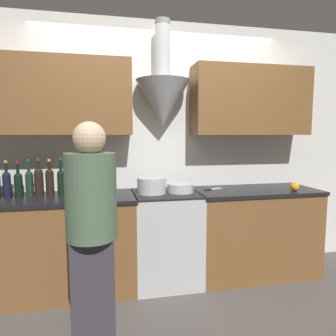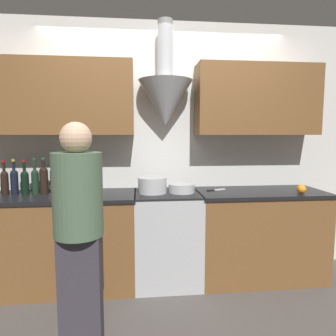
# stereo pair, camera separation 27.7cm
# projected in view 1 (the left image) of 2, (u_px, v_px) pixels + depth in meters

# --- Properties ---
(ground_plane) EXTENTS (12.00, 12.00, 0.00)m
(ground_plane) POSITION_uv_depth(u_px,v_px,m) (173.00, 296.00, 2.70)
(ground_plane) COLOR #4C4744
(wall_back) EXTENTS (8.40, 0.53, 2.60)m
(wall_back) POSITION_uv_depth(u_px,v_px,m) (157.00, 132.00, 3.08)
(wall_back) COLOR white
(wall_back) RESTS_ON ground_plane
(counter_left) EXTENTS (1.50, 0.62, 0.89)m
(counter_left) POSITION_uv_depth(u_px,v_px,m) (53.00, 245.00, 2.73)
(counter_left) COLOR brown
(counter_left) RESTS_ON ground_plane
(counter_right) EXTENTS (1.27, 0.62, 0.89)m
(counter_right) POSITION_uv_depth(u_px,v_px,m) (253.00, 231.00, 3.13)
(counter_right) COLOR brown
(counter_right) RESTS_ON ground_plane
(stove_range) EXTENTS (0.63, 0.60, 0.89)m
(stove_range) POSITION_uv_depth(u_px,v_px,m) (166.00, 237.00, 2.95)
(stove_range) COLOR #B7BABC
(stove_range) RESTS_ON ground_plane
(wine_bottle_3) EXTENTS (0.07, 0.07, 0.33)m
(wine_bottle_3) POSITION_uv_depth(u_px,v_px,m) (7.00, 183.00, 2.64)
(wine_bottle_3) COLOR black
(wine_bottle_3) RESTS_ON counter_left
(wine_bottle_4) EXTENTS (0.07, 0.07, 0.33)m
(wine_bottle_4) POSITION_uv_depth(u_px,v_px,m) (18.00, 183.00, 2.66)
(wine_bottle_4) COLOR black
(wine_bottle_4) RESTS_ON counter_left
(wine_bottle_5) EXTENTS (0.07, 0.07, 0.34)m
(wine_bottle_5) POSITION_uv_depth(u_px,v_px,m) (29.00, 182.00, 2.69)
(wine_bottle_5) COLOR black
(wine_bottle_5) RESTS_ON counter_left
(wine_bottle_6) EXTENTS (0.08, 0.08, 0.35)m
(wine_bottle_6) POSITION_uv_depth(u_px,v_px,m) (39.00, 181.00, 2.69)
(wine_bottle_6) COLOR black
(wine_bottle_6) RESTS_ON counter_left
(wine_bottle_7) EXTENTS (0.07, 0.07, 0.34)m
(wine_bottle_7) POSITION_uv_depth(u_px,v_px,m) (50.00, 181.00, 2.71)
(wine_bottle_7) COLOR black
(wine_bottle_7) RESTS_ON counter_left
(wine_bottle_8) EXTENTS (0.07, 0.07, 0.35)m
(wine_bottle_8) POSITION_uv_depth(u_px,v_px,m) (61.00, 181.00, 2.73)
(wine_bottle_8) COLOR black
(wine_bottle_8) RESTS_ON counter_left
(stock_pot) EXTENTS (0.27, 0.27, 0.15)m
(stock_pot) POSITION_uv_depth(u_px,v_px,m) (152.00, 185.00, 2.85)
(stock_pot) COLOR #B7BABC
(stock_pot) RESTS_ON stove_range
(mixing_bowl) EXTENTS (0.25, 0.25, 0.09)m
(mixing_bowl) POSITION_uv_depth(u_px,v_px,m) (180.00, 188.00, 2.91)
(mixing_bowl) COLOR #B7BABC
(mixing_bowl) RESTS_ON stove_range
(orange_fruit) EXTENTS (0.09, 0.09, 0.09)m
(orange_fruit) POSITION_uv_depth(u_px,v_px,m) (295.00, 187.00, 2.96)
(orange_fruit) COLOR orange
(orange_fruit) RESTS_ON counter_right
(chefs_knife) EXTENTS (0.21, 0.11, 0.01)m
(chefs_knife) POSITION_uv_depth(u_px,v_px,m) (213.00, 189.00, 3.06)
(chefs_knife) COLOR silver
(chefs_knife) RESTS_ON counter_right
(person_foreground_left) EXTENTS (0.31, 0.31, 1.53)m
(person_foreground_left) POSITION_uv_depth(u_px,v_px,m) (92.00, 233.00, 1.83)
(person_foreground_left) COLOR #38333D
(person_foreground_left) RESTS_ON ground_plane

